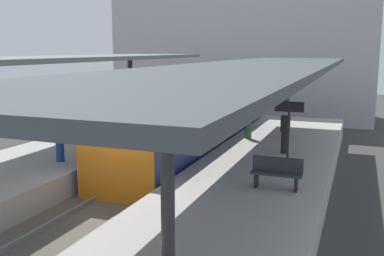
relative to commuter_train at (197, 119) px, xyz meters
name	(u,v)px	position (x,y,z in m)	size (l,w,h in m)	color
ground_plane	(121,206)	(0.00, -6.81, -1.73)	(80.00, 80.00, 0.00)	#383835
platform_left	(22,178)	(-3.80, -6.81, -1.23)	(4.40, 28.00, 1.00)	#ADA8A0
platform_right	(240,206)	(3.80, -6.81, -1.23)	(4.40, 28.00, 1.00)	#ADA8A0
track_ballast	(121,203)	(0.00, -6.81, -1.63)	(3.20, 28.00, 0.20)	#59544C
rail_near_side	(101,195)	(-0.72, -6.81, -1.46)	(0.08, 28.00, 0.14)	slate
rail_far_side	(141,201)	(0.72, -6.81, -1.46)	(0.08, 28.00, 0.14)	slate
commuter_train	(197,119)	(0.00, 0.00, 0.00)	(2.78, 14.27, 3.10)	#38428C
canopy_left	(43,60)	(-3.80, -5.41, 2.69)	(4.18, 21.00, 3.55)	#333335
canopy_right	(255,69)	(3.80, -5.41, 2.52)	(4.18, 21.00, 3.38)	#333335
platform_bench	(277,172)	(4.71, -6.35, -0.26)	(1.40, 0.41, 0.86)	black
platform_sign	(289,120)	(4.69, -4.41, 0.90)	(0.90, 0.08, 2.21)	#262628
passenger_near_bench	(248,120)	(2.32, 0.16, 0.10)	(0.36, 0.36, 1.60)	#386B3D
passenger_mid_platform	(285,131)	(4.23, -2.02, 0.11)	(0.36, 0.36, 1.62)	#232328
passenger_far_end	(59,138)	(-2.78, -6.03, 0.11)	(0.36, 0.36, 1.62)	navy
station_building_backdrop	(243,40)	(-1.30, 13.19, 3.77)	(18.00, 6.00, 11.00)	#B7B2B7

